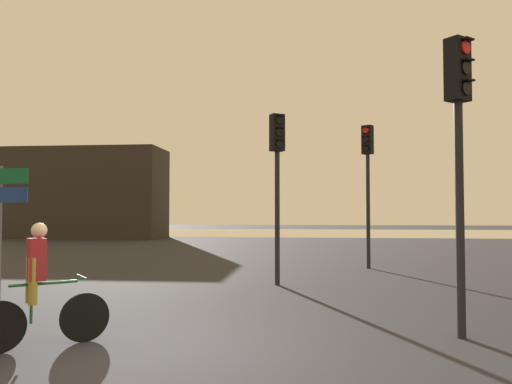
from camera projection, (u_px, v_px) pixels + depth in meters
ground_plane at (174, 357)px, 6.06m from camera, size 120.00×120.00×0.00m
water_strip at (287, 233)px, 41.76m from camera, size 80.00×16.00×0.01m
distant_building at (80, 194)px, 33.27m from camera, size 11.16×4.00×5.94m
traffic_light_center at (277, 165)px, 12.10m from camera, size 0.40×0.42×4.13m
traffic_light_far_right at (368, 169)px, 15.58m from camera, size 0.40×0.42×4.47m
traffic_light_near_right at (459, 128)px, 7.06m from camera, size 0.41×0.42×4.23m
cyclist at (39, 285)px, 6.45m from camera, size 1.35×1.11×1.62m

